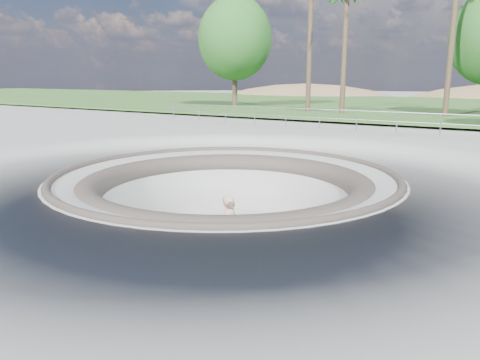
{
  "coord_description": "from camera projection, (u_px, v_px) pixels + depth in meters",
  "views": [
    {
      "loc": [
        7.58,
        -11.36,
        2.88
      ],
      "look_at": [
        0.5,
        -0.01,
        -0.1
      ],
      "focal_mm": 35.0,
      "sensor_mm": 36.0,
      "label": 1
    }
  ],
  "objects": [
    {
      "name": "grass_strip",
      "position": [
        435.0,
        106.0,
        42.06
      ],
      "size": [
        180.0,
        36.0,
        0.12
      ],
      "color": "#305C25",
      "rests_on": "ground"
    },
    {
      "name": "skater",
      "position": [
        231.0,
        228.0,
        11.96
      ],
      "size": [
        0.56,
        0.72,
        1.75
      ],
      "primitive_type": "imported",
      "rotation": [
        0.0,
        0.0,
        1.83
      ],
      "color": "tan",
      "rests_on": "skateboard"
    },
    {
      "name": "skateboard",
      "position": [
        231.0,
        261.0,
        12.16
      ],
      "size": [
        0.94,
        0.58,
        0.09
      ],
      "color": "brown",
      "rests_on": "ground"
    },
    {
      "name": "bushy_tree_left",
      "position": [
        235.0,
        39.0,
        40.69
      ],
      "size": [
        6.6,
        6.0,
        9.52
      ],
      "color": "brown",
      "rests_on": "ground"
    },
    {
      "name": "ground",
      "position": [
        226.0,
        175.0,
        13.95
      ],
      "size": [
        180.0,
        180.0,
        0.0
      ],
      "primitive_type": "plane",
      "color": "gray",
      "rests_on": "ground"
    },
    {
      "name": "safety_railing",
      "position": [
        357.0,
        120.0,
        23.74
      ],
      "size": [
        25.0,
        0.06,
        1.03
      ],
      "color": "gray",
      "rests_on": "ground"
    },
    {
      "name": "skate_bowl",
      "position": [
        226.0,
        233.0,
        14.35
      ],
      "size": [
        14.0,
        14.0,
        4.1
      ],
      "color": "gray",
      "rests_on": "ground"
    }
  ]
}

